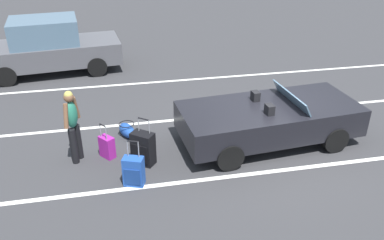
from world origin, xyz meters
name	(u,v)px	position (x,y,z in m)	size (l,w,h in m)	color
ground_plane	(266,141)	(0.00, 0.00, 0.00)	(80.00, 80.00, 0.00)	#333335
lot_line_near	(287,170)	(0.00, -1.20, 0.00)	(18.00, 0.12, 0.01)	silver
lot_line_mid	(247,113)	(0.00, 1.50, 0.00)	(18.00, 0.12, 0.01)	silver
lot_line_far	(221,77)	(0.00, 4.20, 0.00)	(18.00, 0.12, 0.01)	silver
convertible_car	(277,118)	(0.21, 0.02, 0.59)	(4.27, 2.11, 1.24)	black
suitcase_large_black	(143,148)	(-2.95, -0.35, 0.37)	(0.55, 0.52, 1.06)	black
suitcase_medium_bright	(134,171)	(-3.20, -1.07, 0.31)	(0.46, 0.37, 0.98)	#1E479E
suitcase_small_carryon	(107,147)	(-3.71, 0.07, 0.25)	(0.37, 0.39, 0.83)	#991E8C
duffel_bag	(127,130)	(-3.24, 0.91, 0.16)	(0.51, 0.71, 0.34)	#1E479E
traveler_person	(73,123)	(-4.36, 0.06, 0.93)	(0.34, 0.58, 1.65)	black
parked_sedan_near	(49,47)	(-5.49, 5.80, 0.89)	(4.67, 2.29, 1.82)	#4C4C51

